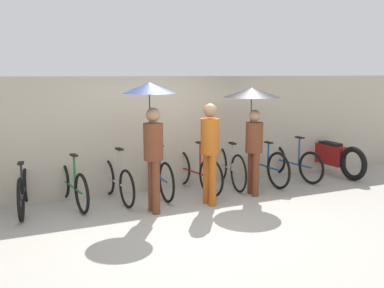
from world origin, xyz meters
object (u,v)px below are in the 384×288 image
parked_bicycle_5 (194,171)px  parked_bicycle_7 (262,164)px  parked_bicycle_4 (157,175)px  parked_bicycle_6 (229,167)px  parked_bicycle_2 (72,185)px  parked_bicycle_3 (117,181)px  pedestrian_center (210,146)px  parked_bicycle_8 (292,162)px  pedestrian_leading (151,115)px  pedestrian_trailing (252,109)px  parked_bicycle_1 (24,190)px  motorcycle (330,156)px

parked_bicycle_5 → parked_bicycle_7: (1.56, -0.02, -0.00)m
parked_bicycle_4 → parked_bicycle_6: parked_bicycle_6 is taller
parked_bicycle_2 → parked_bicycle_3: bearing=-101.1°
parked_bicycle_4 → pedestrian_center: size_ratio=0.98×
parked_bicycle_5 → pedestrian_center: (-0.14, -0.94, 0.65)m
parked_bicycle_6 → pedestrian_center: bearing=143.3°
parked_bicycle_2 → parked_bicycle_8: (4.66, -0.01, -0.00)m
pedestrian_leading → pedestrian_trailing: size_ratio=1.06×
parked_bicycle_1 → pedestrian_trailing: 4.24m
parked_bicycle_8 → pedestrian_leading: (-3.50, -0.86, 1.24)m
parked_bicycle_5 → pedestrian_center: 1.15m
pedestrian_trailing → parked_bicycle_8: bearing=28.1°
parked_bicycle_4 → parked_bicycle_8: 3.11m
parked_bicycle_7 → parked_bicycle_3: bearing=89.2°
parked_bicycle_2 → parked_bicycle_1: bearing=81.2°
parked_bicycle_7 → parked_bicycle_8: bearing=-89.5°
parked_bicycle_6 → parked_bicycle_8: size_ratio=0.97×
pedestrian_leading → motorcycle: (4.58, 0.89, -1.19)m
parked_bicycle_1 → parked_bicycle_3: size_ratio=1.08×
parked_bicycle_5 → pedestrian_leading: 1.89m
parked_bicycle_6 → parked_bicycle_7: (0.78, -0.05, -0.00)m
parked_bicycle_2 → motorcycle: 5.74m
parked_bicycle_1 → parked_bicycle_7: parked_bicycle_1 is taller
parked_bicycle_3 → parked_bicycle_6: parked_bicycle_3 is taller
parked_bicycle_7 → parked_bicycle_8: size_ratio=1.04×
parked_bicycle_5 → pedestrian_leading: bearing=116.7°
parked_bicycle_7 → pedestrian_trailing: size_ratio=0.91×
parked_bicycle_8 → parked_bicycle_7: bearing=84.2°
parked_bicycle_1 → parked_bicycle_5: parked_bicycle_5 is taller
parked_bicycle_2 → pedestrian_trailing: 3.51m
parked_bicycle_1 → parked_bicycle_3: 1.55m
pedestrian_trailing → parked_bicycle_1: bearing=174.7°
parked_bicycle_1 → parked_bicycle_6: 3.89m
parked_bicycle_4 → parked_bicycle_5: bearing=-91.1°
parked_bicycle_1 → pedestrian_trailing: pedestrian_trailing is taller
parked_bicycle_3 → pedestrian_trailing: (2.44, -0.61, 1.24)m
parked_bicycle_3 → parked_bicycle_4: (0.78, 0.04, 0.02)m
parked_bicycle_3 → parked_bicycle_1: bearing=81.8°
pedestrian_leading → pedestrian_center: size_ratio=1.21×
parked_bicycle_4 → pedestrian_leading: (-0.39, -0.87, 1.22)m
parked_bicycle_4 → pedestrian_leading: bearing=155.4°
parked_bicycle_3 → motorcycle: bearing=-95.3°
parked_bicycle_1 → parked_bicycle_7: bearing=-82.9°
pedestrian_leading → pedestrian_trailing: pedestrian_leading is taller
parked_bicycle_4 → pedestrian_trailing: pedestrian_trailing is taller
parked_bicycle_1 → parked_bicycle_8: parked_bicycle_1 is taller
parked_bicycle_4 → parked_bicycle_7: parked_bicycle_4 is taller
parked_bicycle_2 → motorcycle: (5.74, 0.02, 0.05)m
parked_bicycle_1 → pedestrian_leading: 2.47m
parked_bicycle_7 → parked_bicycle_8: (0.78, 0.02, -0.03)m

